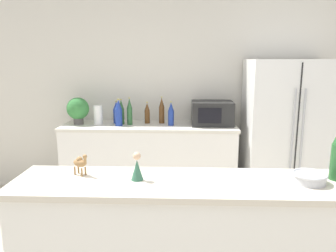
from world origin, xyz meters
name	(u,v)px	position (x,y,z in m)	size (l,w,h in m)	color
wall_back	(184,92)	(0.00, 2.73, 1.27)	(8.00, 0.06, 2.55)	silver
back_counter	(150,161)	(-0.42, 2.40, 0.46)	(2.06, 0.63, 0.92)	white
refrigerator	(286,133)	(1.18, 2.33, 0.84)	(0.93, 0.73, 1.68)	white
potted_plant	(78,109)	(-1.28, 2.40, 1.10)	(0.26, 0.26, 0.32)	#595451
paper_towel_roll	(98,115)	(-1.03, 2.39, 1.03)	(0.11, 0.11, 0.23)	white
microwave	(212,113)	(0.33, 2.42, 1.06)	(0.48, 0.37, 0.28)	black
back_bottle_0	(171,114)	(-0.16, 2.36, 1.05)	(0.07, 0.07, 0.28)	navy
back_bottle_1	(119,113)	(-0.77, 2.32, 1.07)	(0.08, 0.08, 0.32)	navy
back_bottle_2	(121,112)	(-0.76, 2.42, 1.06)	(0.07, 0.07, 0.30)	#2D6033
back_bottle_3	(147,113)	(-0.45, 2.48, 1.04)	(0.06, 0.06, 0.26)	brown
back_bottle_4	(162,111)	(-0.28, 2.49, 1.07)	(0.06, 0.06, 0.32)	brown
back_bottle_5	(116,113)	(-0.83, 2.48, 1.05)	(0.08, 0.08, 0.27)	navy
back_bottle_6	(130,112)	(-0.65, 2.38, 1.07)	(0.06, 0.06, 0.32)	#2D6033
fruit_bowl	(309,177)	(0.67, 0.34, 1.03)	(0.19, 0.19, 0.06)	#B7BABF
camel_figurine	(80,162)	(-0.64, 0.41, 1.08)	(0.11, 0.09, 0.13)	olive
wise_man_figurine_blue	(137,168)	(-0.29, 0.35, 1.07)	(0.07, 0.07, 0.16)	#33664C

